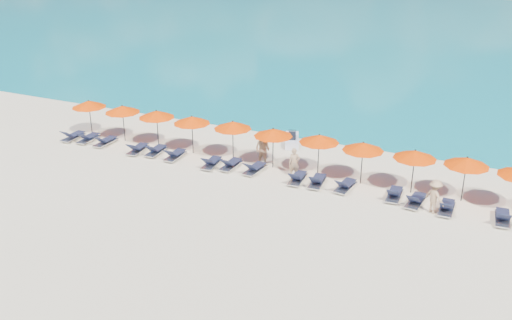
% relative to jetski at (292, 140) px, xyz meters
% --- Properties ---
extents(ground, '(1400.00, 1400.00, 0.00)m').
position_rel_jetski_xyz_m(ground, '(0.32, -8.74, -0.31)').
color(ground, beige).
extents(jetski, '(1.49, 2.23, 0.74)m').
position_rel_jetski_xyz_m(jetski, '(0.00, 0.00, 0.00)').
color(jetski, white).
rests_on(jetski, ground).
extents(beachgoer_a, '(0.67, 0.57, 1.57)m').
position_rel_jetski_xyz_m(beachgoer_a, '(1.85, -4.33, 0.48)').
color(beachgoer_a, tan).
rests_on(beachgoer_a, ground).
extents(beachgoer_b, '(0.96, 0.63, 1.85)m').
position_rel_jetski_xyz_m(beachgoer_b, '(-0.28, -3.64, 0.62)').
color(beachgoer_b, tan).
rests_on(beachgoer_b, ground).
extents(beachgoer_c, '(1.14, 0.99, 1.63)m').
position_rel_jetski_xyz_m(beachgoer_c, '(9.10, -5.38, 0.51)').
color(beachgoer_c, tan).
rests_on(beachgoer_c, ground).
extents(umbrella_0, '(2.10, 2.10, 2.28)m').
position_rel_jetski_xyz_m(umbrella_0, '(-12.02, -3.70, 1.71)').
color(umbrella_0, black).
rests_on(umbrella_0, ground).
extents(umbrella_1, '(2.10, 2.10, 2.28)m').
position_rel_jetski_xyz_m(umbrella_1, '(-9.48, -3.69, 1.71)').
color(umbrella_1, black).
rests_on(umbrella_1, ground).
extents(umbrella_2, '(2.10, 2.10, 2.28)m').
position_rel_jetski_xyz_m(umbrella_2, '(-7.08, -3.64, 1.71)').
color(umbrella_2, black).
rests_on(umbrella_2, ground).
extents(umbrella_3, '(2.10, 2.10, 2.28)m').
position_rel_jetski_xyz_m(umbrella_3, '(-4.66, -3.69, 1.71)').
color(umbrella_3, black).
rests_on(umbrella_3, ground).
extents(umbrella_4, '(2.10, 2.10, 2.28)m').
position_rel_jetski_xyz_m(umbrella_4, '(-2.14, -3.52, 1.71)').
color(umbrella_4, black).
rests_on(umbrella_4, ground).
extents(umbrella_5, '(2.10, 2.10, 2.28)m').
position_rel_jetski_xyz_m(umbrella_5, '(0.35, -3.66, 1.71)').
color(umbrella_5, black).
rests_on(umbrella_5, ground).
extents(umbrella_6, '(2.10, 2.10, 2.28)m').
position_rel_jetski_xyz_m(umbrella_6, '(2.88, -3.52, 1.71)').
color(umbrella_6, black).
rests_on(umbrella_6, ground).
extents(umbrella_7, '(2.10, 2.10, 2.28)m').
position_rel_jetski_xyz_m(umbrella_7, '(5.23, -3.68, 1.71)').
color(umbrella_7, black).
rests_on(umbrella_7, ground).
extents(umbrella_8, '(2.10, 2.10, 2.28)m').
position_rel_jetski_xyz_m(umbrella_8, '(7.77, -3.65, 1.71)').
color(umbrella_8, black).
rests_on(umbrella_8, ground).
extents(umbrella_9, '(2.10, 2.10, 2.28)m').
position_rel_jetski_xyz_m(umbrella_9, '(10.12, -3.54, 1.71)').
color(umbrella_9, black).
rests_on(umbrella_9, ground).
extents(lounger_0, '(0.63, 1.70, 0.66)m').
position_rel_jetski_xyz_m(lounger_0, '(-12.49, -4.89, -0.07)').
color(lounger_0, silver).
rests_on(lounger_0, ground).
extents(lounger_1, '(0.73, 1.74, 0.66)m').
position_rel_jetski_xyz_m(lounger_1, '(-11.42, -4.75, -0.07)').
color(lounger_1, silver).
rests_on(lounger_1, ground).
extents(lounger_2, '(0.62, 1.70, 0.66)m').
position_rel_jetski_xyz_m(lounger_2, '(-10.11, -4.78, -0.07)').
color(lounger_2, silver).
rests_on(lounger_2, ground).
extents(lounger_3, '(0.79, 1.75, 0.66)m').
position_rel_jetski_xyz_m(lounger_3, '(-7.61, -4.98, -0.07)').
color(lounger_3, silver).
rests_on(lounger_3, ground).
extents(lounger_4, '(0.74, 1.74, 0.66)m').
position_rel_jetski_xyz_m(lounger_4, '(-6.50, -4.74, -0.07)').
color(lounger_4, silver).
rests_on(lounger_4, ground).
extents(lounger_5, '(0.70, 1.73, 0.66)m').
position_rel_jetski_xyz_m(lounger_5, '(-5.13, -4.86, -0.07)').
color(lounger_5, silver).
rests_on(lounger_5, ground).
extents(lounger_6, '(0.77, 1.75, 0.66)m').
position_rel_jetski_xyz_m(lounger_6, '(-2.71, -4.99, -0.07)').
color(lounger_6, silver).
rests_on(lounger_6, ground).
extents(lounger_7, '(0.67, 1.72, 0.66)m').
position_rel_jetski_xyz_m(lounger_7, '(-1.66, -4.72, -0.07)').
color(lounger_7, silver).
rests_on(lounger_7, ground).
extents(lounger_8, '(0.77, 1.75, 0.66)m').
position_rel_jetski_xyz_m(lounger_8, '(-0.25, -4.70, -0.07)').
color(lounger_8, silver).
rests_on(lounger_8, ground).
extents(lounger_9, '(0.74, 1.74, 0.66)m').
position_rel_jetski_xyz_m(lounger_9, '(2.26, -4.88, -0.07)').
color(lounger_9, silver).
rests_on(lounger_9, ground).
extents(lounger_10, '(0.79, 1.75, 0.66)m').
position_rel_jetski_xyz_m(lounger_10, '(3.30, -4.81, -0.07)').
color(lounger_10, silver).
rests_on(lounger_10, ground).
extents(lounger_11, '(0.79, 1.76, 0.66)m').
position_rel_jetski_xyz_m(lounger_11, '(4.75, -4.74, -0.07)').
color(lounger_11, silver).
rests_on(lounger_11, ground).
extents(lounger_12, '(0.71, 1.73, 0.66)m').
position_rel_jetski_xyz_m(lounger_12, '(7.17, -4.67, -0.07)').
color(lounger_12, silver).
rests_on(lounger_12, ground).
extents(lounger_13, '(0.79, 1.75, 0.66)m').
position_rel_jetski_xyz_m(lounger_13, '(8.23, -4.93, -0.07)').
color(lounger_13, silver).
rests_on(lounger_13, ground).
extents(lounger_14, '(0.65, 1.71, 0.66)m').
position_rel_jetski_xyz_m(lounger_14, '(9.65, -5.04, -0.07)').
color(lounger_14, silver).
rests_on(lounger_14, ground).
extents(lounger_15, '(0.75, 1.74, 0.66)m').
position_rel_jetski_xyz_m(lounger_15, '(12.04, -5.00, -0.07)').
color(lounger_15, silver).
rests_on(lounger_15, ground).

